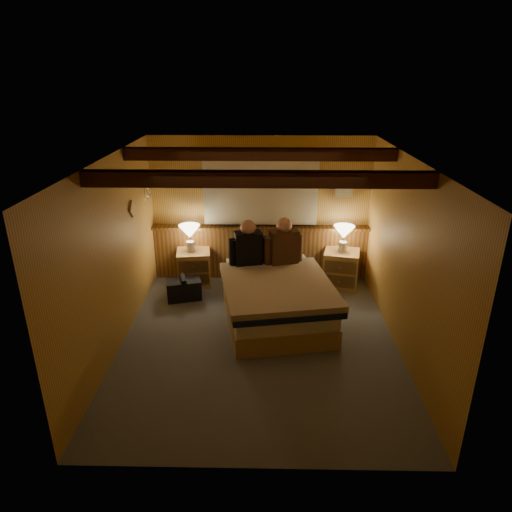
{
  "coord_description": "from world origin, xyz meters",
  "views": [
    {
      "loc": [
        0.07,
        -5.19,
        3.33
      ],
      "look_at": [
        -0.04,
        0.4,
        1.06
      ],
      "focal_mm": 32.0,
      "sensor_mm": 36.0,
      "label": 1
    }
  ],
  "objects_px": {
    "duffel_bag": "(184,289)",
    "person_right": "(284,244)",
    "bed": "(276,299)",
    "lamp_right": "(344,234)",
    "person_left": "(248,246)",
    "nightstand_left": "(194,268)",
    "nightstand_right": "(341,269)",
    "lamp_left": "(190,233)"
  },
  "relations": [
    {
      "from": "person_left",
      "to": "duffel_bag",
      "type": "bearing_deg",
      "value": 163.85
    },
    {
      "from": "lamp_right",
      "to": "person_right",
      "type": "xyz_separation_m",
      "value": [
        -0.98,
        -0.52,
        0.01
      ]
    },
    {
      "from": "person_left",
      "to": "duffel_bag",
      "type": "relative_size",
      "value": 1.21
    },
    {
      "from": "nightstand_right",
      "to": "duffel_bag",
      "type": "bearing_deg",
      "value": -156.35
    },
    {
      "from": "lamp_left",
      "to": "duffel_bag",
      "type": "xyz_separation_m",
      "value": [
        -0.05,
        -0.53,
        -0.74
      ]
    },
    {
      "from": "duffel_bag",
      "to": "person_left",
      "type": "bearing_deg",
      "value": -18.14
    },
    {
      "from": "nightstand_right",
      "to": "person_left",
      "type": "relative_size",
      "value": 0.91
    },
    {
      "from": "bed",
      "to": "person_left",
      "type": "relative_size",
      "value": 2.93
    },
    {
      "from": "bed",
      "to": "lamp_right",
      "type": "height_order",
      "value": "lamp_right"
    },
    {
      "from": "nightstand_left",
      "to": "duffel_bag",
      "type": "xyz_separation_m",
      "value": [
        -0.09,
        -0.53,
        -0.13
      ]
    },
    {
      "from": "nightstand_right",
      "to": "person_left",
      "type": "bearing_deg",
      "value": -147.08
    },
    {
      "from": "lamp_right",
      "to": "lamp_left",
      "type": "bearing_deg",
      "value": 179.7
    },
    {
      "from": "nightstand_left",
      "to": "duffel_bag",
      "type": "relative_size",
      "value": 1.01
    },
    {
      "from": "nightstand_left",
      "to": "bed",
      "type": "bearing_deg",
      "value": -48.73
    },
    {
      "from": "person_right",
      "to": "duffel_bag",
      "type": "bearing_deg",
      "value": 162.48
    },
    {
      "from": "lamp_right",
      "to": "person_right",
      "type": "height_order",
      "value": "person_right"
    },
    {
      "from": "bed",
      "to": "lamp_left",
      "type": "bearing_deg",
      "value": 129.57
    },
    {
      "from": "nightstand_left",
      "to": "duffel_bag",
      "type": "bearing_deg",
      "value": -107.23
    },
    {
      "from": "bed",
      "to": "lamp_left",
      "type": "relative_size",
      "value": 4.64
    },
    {
      "from": "nightstand_left",
      "to": "lamp_left",
      "type": "xyz_separation_m",
      "value": [
        -0.04,
        0.0,
        0.61
      ]
    },
    {
      "from": "nightstand_left",
      "to": "person_right",
      "type": "distance_m",
      "value": 1.67
    },
    {
      "from": "lamp_right",
      "to": "person_left",
      "type": "relative_size",
      "value": 0.62
    },
    {
      "from": "nightstand_left",
      "to": "nightstand_right",
      "type": "relative_size",
      "value": 0.92
    },
    {
      "from": "lamp_left",
      "to": "person_right",
      "type": "distance_m",
      "value": 1.59
    },
    {
      "from": "nightstand_left",
      "to": "person_right",
      "type": "bearing_deg",
      "value": -27.63
    },
    {
      "from": "person_right",
      "to": "nightstand_left",
      "type": "bearing_deg",
      "value": 142.55
    },
    {
      "from": "lamp_right",
      "to": "person_left",
      "type": "bearing_deg",
      "value": -159.22
    },
    {
      "from": "bed",
      "to": "nightstand_left",
      "type": "height_order",
      "value": "bed"
    },
    {
      "from": "nightstand_right",
      "to": "lamp_left",
      "type": "xyz_separation_m",
      "value": [
        -2.47,
        0.01,
        0.6
      ]
    },
    {
      "from": "nightstand_left",
      "to": "person_left",
      "type": "bearing_deg",
      "value": -39.72
    },
    {
      "from": "person_left",
      "to": "duffel_bag",
      "type": "height_order",
      "value": "person_left"
    },
    {
      "from": "duffel_bag",
      "to": "lamp_right",
      "type": "bearing_deg",
      "value": -3.43
    },
    {
      "from": "lamp_right",
      "to": "duffel_bag",
      "type": "bearing_deg",
      "value": -168.42
    },
    {
      "from": "bed",
      "to": "lamp_right",
      "type": "xyz_separation_m",
      "value": [
        1.1,
        1.16,
        0.59
      ]
    },
    {
      "from": "lamp_left",
      "to": "person_left",
      "type": "distance_m",
      "value": 1.13
    },
    {
      "from": "lamp_left",
      "to": "person_right",
      "type": "relative_size",
      "value": 0.61
    },
    {
      "from": "person_left",
      "to": "person_right",
      "type": "relative_size",
      "value": 0.97
    },
    {
      "from": "duffel_bag",
      "to": "person_right",
      "type": "bearing_deg",
      "value": -15.22
    },
    {
      "from": "duffel_bag",
      "to": "nightstand_left",
      "type": "bearing_deg",
      "value": 65.26
    },
    {
      "from": "lamp_right",
      "to": "duffel_bag",
      "type": "relative_size",
      "value": 0.75
    },
    {
      "from": "lamp_left",
      "to": "bed",
      "type": "bearing_deg",
      "value": -40.43
    },
    {
      "from": "bed",
      "to": "lamp_right",
      "type": "relative_size",
      "value": 4.73
    }
  ]
}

